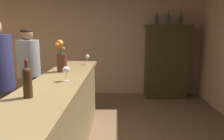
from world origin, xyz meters
The scene contains 12 objects.
wall_back centered at (0.00, 2.97, 1.48)m, with size 6.00×0.12×2.96m, color tan.
bar_counter centered at (0.25, -0.04, 0.52)m, with size 0.59×3.19×1.03m.
display_cabinet centered at (2.07, 2.66, 0.89)m, with size 1.04×0.44×1.71m.
wine_bottle_pinot centered at (0.05, 1.02, 1.16)m, with size 0.08×0.08×0.29m.
wine_bottle_riesling centered at (0.17, -0.60, 1.18)m, with size 0.08×0.08×0.33m.
wine_glass_front centered at (0.35, 0.00, 1.15)m, with size 0.08×0.08×0.17m.
wine_glass_mid centered at (0.43, 1.17, 1.15)m, with size 0.07×0.07×0.17m.
flower_arrangement centered at (0.16, 0.55, 1.22)m, with size 0.15×0.14×0.44m.
display_bottle_left centered at (1.81, 2.66, 1.83)m, with size 0.06×0.06×0.28m.
display_bottle_midleft centered at (2.08, 2.66, 1.84)m, with size 0.06×0.06×0.31m.
display_bottle_center centered at (2.35, 2.66, 1.86)m, with size 0.07×0.07×0.34m.
patron_tall centered at (-0.59, 1.25, 0.89)m, with size 0.38×0.38×1.62m.
Camera 1 is at (0.92, -2.34, 1.60)m, focal length 34.34 mm.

